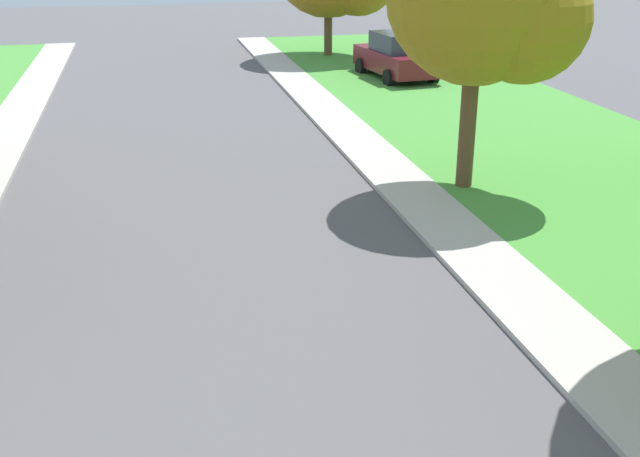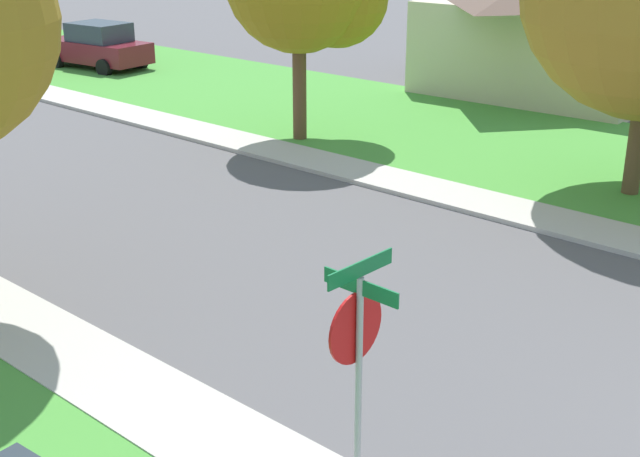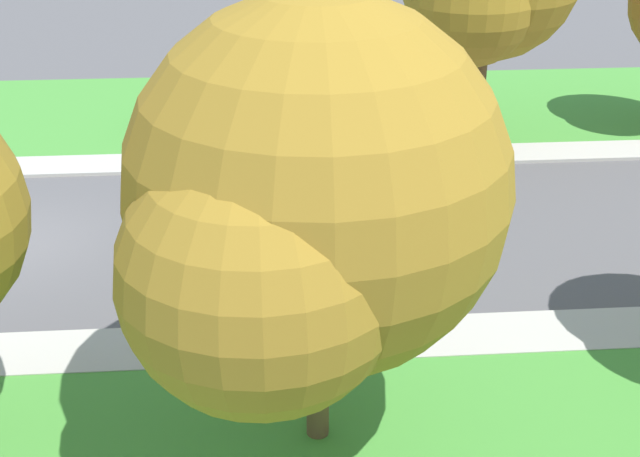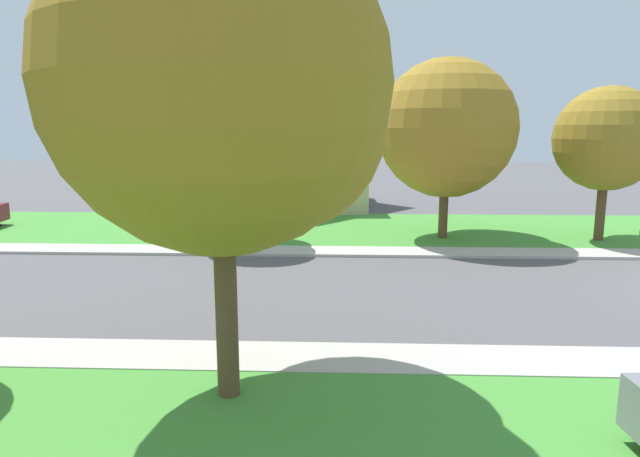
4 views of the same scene
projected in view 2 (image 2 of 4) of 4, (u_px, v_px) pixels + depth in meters
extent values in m
cube|color=#B7B2A8|center=(356.00, 171.00, 19.94)|extent=(1.40, 56.00, 0.10)
cube|color=#479338|center=(465.00, 134.00, 23.23)|extent=(8.00, 56.00, 0.08)
cylinder|color=#9E9EA3|center=(358.00, 396.00, 8.53)|extent=(0.07, 0.07, 2.60)
cylinder|color=red|center=(356.00, 328.00, 8.29)|extent=(0.76, 0.05, 0.76)
cylinder|color=white|center=(354.00, 327.00, 8.30)|extent=(0.67, 0.02, 0.67)
cylinder|color=red|center=(354.00, 327.00, 8.31)|extent=(0.55, 0.02, 0.55)
cube|color=#146B38|center=(361.00, 269.00, 8.03)|extent=(0.92, 0.04, 0.16)
cube|color=#146B38|center=(360.00, 287.00, 8.10)|extent=(0.04, 0.92, 0.16)
cube|color=maroon|center=(97.00, 51.00, 32.23)|extent=(2.30, 4.48, 0.76)
cube|color=#2D3842|center=(99.00, 32.00, 31.86)|extent=(1.84, 2.27, 0.68)
cylinder|color=black|center=(56.00, 61.00, 32.38)|extent=(0.31, 0.66, 0.64)
cylinder|color=black|center=(93.00, 54.00, 33.76)|extent=(0.31, 0.66, 0.64)
cylinder|color=black|center=(104.00, 68.00, 30.96)|extent=(0.31, 0.66, 0.64)
cylinder|color=black|center=(140.00, 61.00, 32.35)|extent=(0.31, 0.66, 0.64)
cylinder|color=brown|center=(300.00, 87.00, 22.15)|extent=(0.36, 0.36, 2.89)
cylinder|color=brown|center=(637.00, 139.00, 17.95)|extent=(0.36, 0.36, 2.53)
cube|color=beige|center=(564.00, 44.00, 28.68)|extent=(8.73, 7.58, 3.00)
cube|color=#51331E|center=(469.00, 47.00, 30.96)|extent=(1.00, 0.11, 2.10)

